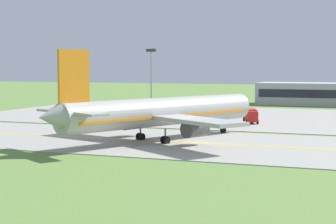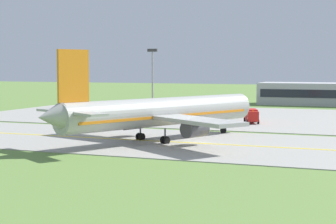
# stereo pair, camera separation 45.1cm
# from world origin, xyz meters

# --- Properties ---
(ground_plane) EXTENTS (500.00, 500.00, 0.00)m
(ground_plane) POSITION_xyz_m (0.00, 0.00, 0.00)
(ground_plane) COLOR olive
(taxiway_strip) EXTENTS (240.00, 28.00, 0.10)m
(taxiway_strip) POSITION_xyz_m (0.00, 0.00, 0.05)
(taxiway_strip) COLOR #9E9B93
(taxiway_strip) RESTS_ON ground
(apron_pad) EXTENTS (140.00, 52.00, 0.10)m
(apron_pad) POSITION_xyz_m (10.00, 42.00, 0.05)
(apron_pad) COLOR #9E9B93
(apron_pad) RESTS_ON ground
(taxiway_centreline) EXTENTS (220.00, 0.60, 0.01)m
(taxiway_centreline) POSITION_xyz_m (0.00, 0.00, 0.11)
(taxiway_centreline) COLOR yellow
(taxiway_centreline) RESTS_ON taxiway_strip
(airplane_lead) EXTENTS (30.76, 37.14, 12.70)m
(airplane_lead) POSITION_xyz_m (-5.72, 0.59, 4.13)
(airplane_lead) COLOR #ADADA8
(airplane_lead) RESTS_ON ground
(service_truck_baggage) EXTENTS (3.94, 6.34, 2.60)m
(service_truck_baggage) POSITION_xyz_m (0.73, 30.03, 1.53)
(service_truck_baggage) COLOR red
(service_truck_baggage) RESTS_ON ground
(service_truck_catering) EXTENTS (6.72, 4.01, 2.59)m
(service_truck_catering) POSITION_xyz_m (-20.29, 46.79, 1.18)
(service_truck_catering) COLOR orange
(service_truck_catering) RESTS_ON ground
(service_truck_pushback) EXTENTS (4.47, 6.29, 2.60)m
(service_truck_pushback) POSITION_xyz_m (-26.54, 28.25, 1.53)
(service_truck_pushback) COLOR orange
(service_truck_pushback) RESTS_ON ground
(apron_light_mast) EXTENTS (2.40, 0.50, 14.70)m
(apron_light_mast) POSITION_xyz_m (-27.58, 50.03, 9.33)
(apron_light_mast) COLOR gray
(apron_light_mast) RESTS_ON ground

